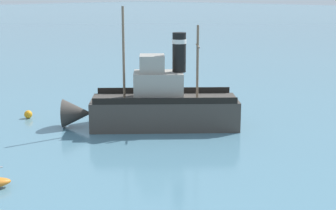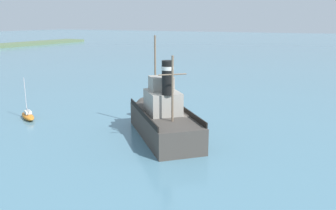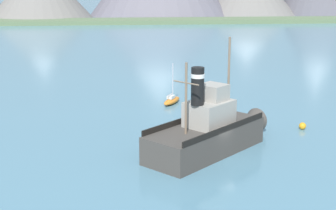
{
  "view_description": "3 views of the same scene",
  "coord_description": "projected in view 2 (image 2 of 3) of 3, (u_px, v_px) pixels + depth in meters",
  "views": [
    {
      "loc": [
        -29.13,
        31.77,
        11.3
      ],
      "look_at": [
        -3.5,
        3.43,
        2.58
      ],
      "focal_mm": 55.0,
      "sensor_mm": 36.0,
      "label": 1
    },
    {
      "loc": [
        -31.05,
        -14.53,
        11.47
      ],
      "look_at": [
        -0.39,
        1.16,
        3.17
      ],
      "focal_mm": 38.0,
      "sensor_mm": 36.0,
      "label": 2
    },
    {
      "loc": [
        -7.73,
        -41.17,
        15.49
      ],
      "look_at": [
        -4.08,
        5.05,
        3.41
      ],
      "focal_mm": 55.0,
      "sensor_mm": 36.0,
      "label": 3
    }
  ],
  "objects": [
    {
      "name": "ground_plane",
      "position": [
        180.0,
        136.0,
        36.0
      ],
      "size": [
        600.0,
        600.0,
        0.0
      ],
      "primitive_type": "plane",
      "color": "teal"
    },
    {
      "name": "sailboat_orange",
      "position": [
        28.0,
        116.0,
        41.95
      ],
      "size": [
        2.81,
        3.86,
        4.9
      ],
      "color": "orange",
      "rests_on": "ground"
    },
    {
      "name": "mooring_buoy",
      "position": [
        162.0,
        105.0,
        47.56
      ],
      "size": [
        0.71,
        0.71,
        0.71
      ],
      "primitive_type": "sphere",
      "color": "orange",
      "rests_on": "ground"
    },
    {
      "name": "old_tugboat",
      "position": [
        162.0,
        118.0,
        35.72
      ],
      "size": [
        12.71,
        12.43,
        9.9
      ],
      "color": "#423D38",
      "rests_on": "ground"
    }
  ]
}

